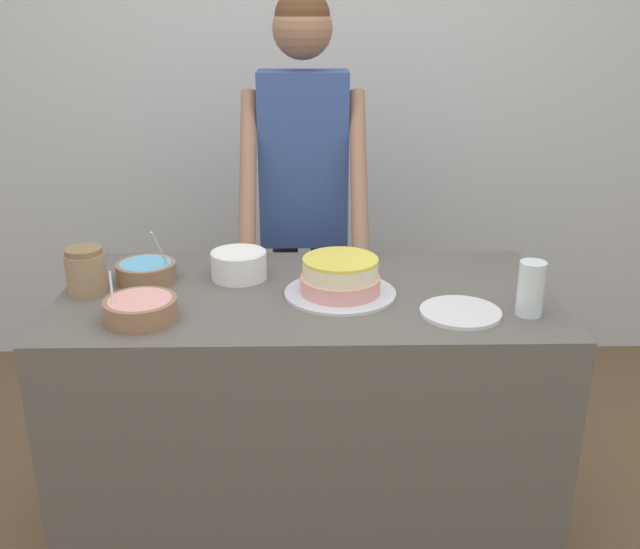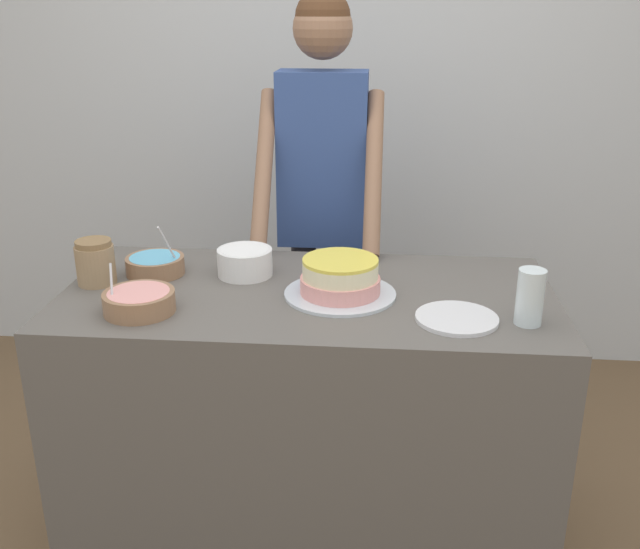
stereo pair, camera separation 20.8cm
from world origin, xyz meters
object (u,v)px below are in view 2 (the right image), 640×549
frosting_bowl_pink (139,301)px  stoneware_jar (95,262)px  frosting_bowl_white (245,261)px  drinking_glass (530,297)px  ceramic_plate (457,318)px  frosting_bowl_blue (155,264)px  cake (340,279)px  person_baker (322,174)px

frosting_bowl_pink → stoneware_jar: bearing=134.8°
frosting_bowl_white → stoneware_jar: bearing=-165.9°
drinking_glass → ceramic_plate: drinking_glass is taller
stoneware_jar → frosting_bowl_blue: bearing=31.8°
cake → stoneware_jar: bearing=177.4°
drinking_glass → ceramic_plate: bearing=178.8°
cake → drinking_glass: (0.52, -0.16, 0.03)m
frosting_bowl_white → drinking_glass: size_ratio=1.13×
frosting_bowl_pink → ceramic_plate: frosting_bowl_pink is taller
cake → drinking_glass: bearing=-16.7°
person_baker → frosting_bowl_white: bearing=-111.8°
stoneware_jar → person_baker: bearing=43.7°
ceramic_plate → frosting_bowl_blue: bearing=163.1°
frosting_bowl_blue → frosting_bowl_white: bearing=2.9°
frosting_bowl_pink → ceramic_plate: (0.88, 0.02, -0.03)m
person_baker → ceramic_plate: bearing=-61.5°
frosting_bowl_blue → frosting_bowl_pink: bearing=-81.1°
person_baker → cake: (0.11, -0.65, -0.17)m
person_baker → frosting_bowl_blue: person_baker is taller
frosting_bowl_white → ceramic_plate: frosting_bowl_white is taller
person_baker → frosting_bowl_white: person_baker is taller
frosting_bowl_blue → stoneware_jar: 0.19m
person_baker → stoneware_jar: 0.91m
drinking_glass → frosting_bowl_pink: bearing=-179.3°
frosting_bowl_pink → stoneware_jar: 0.29m
frosting_bowl_blue → ceramic_plate: size_ratio=0.82×
frosting_bowl_blue → drinking_glass: bearing=-14.4°
ceramic_plate → stoneware_jar: (-1.08, 0.19, 0.06)m
stoneware_jar → frosting_bowl_pink: bearing=-45.2°
person_baker → frosting_bowl_blue: bearing=-133.3°
frosting_bowl_white → drinking_glass: 0.88m
frosting_bowl_white → stoneware_jar: stoneware_jar is taller
person_baker → frosting_bowl_blue: 0.74m
stoneware_jar → cake: bearing=-2.6°
frosting_bowl_white → frosting_bowl_pink: bearing=-127.5°
frosting_bowl_pink → drinking_glass: drinking_glass is taller
person_baker → frosting_bowl_blue: size_ratio=9.50×
ceramic_plate → cake: bearing=155.3°
cake → frosting_bowl_pink: (-0.55, -0.17, -0.02)m
cake → frosting_bowl_blue: 0.61m
ceramic_plate → drinking_glass: bearing=-1.2°
ceramic_plate → stoneware_jar: stoneware_jar is taller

